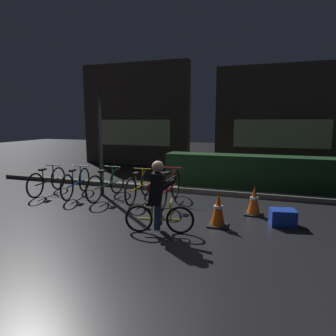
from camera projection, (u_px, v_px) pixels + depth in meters
name	position (u px, v px, depth m)	size (l,w,h in m)	color
ground_plane	(149.00, 216.00, 5.80)	(40.00, 40.00, 0.00)	black
sidewalk_curb	(180.00, 189.00, 7.84)	(12.00, 0.24, 0.12)	#56544F
hedge_row	(251.00, 172.00, 8.06)	(4.80, 0.70, 0.95)	#19381C
storefront_left	(135.00, 115.00, 12.55)	(4.80, 0.54, 4.32)	#42382D
storefront_right	(281.00, 118.00, 11.36)	(5.11, 0.54, 4.06)	#42382D
street_post	(101.00, 145.00, 7.27)	(0.10, 0.10, 2.61)	#2D2D33
parked_bike_leftmost	(47.00, 181.00, 7.57)	(0.46, 1.57, 0.72)	black
parked_bike_left_mid	(76.00, 183.00, 7.33)	(0.46, 1.60, 0.75)	black
parked_bike_center_left	(107.00, 184.00, 7.12)	(0.46, 1.65, 0.76)	black
parked_bike_center_right	(139.00, 186.00, 6.93)	(0.46, 1.60, 0.74)	black
parked_bike_right_mid	(169.00, 188.00, 6.65)	(0.46, 1.76, 0.81)	black
traffic_cone_near	(218.00, 210.00, 5.22)	(0.36, 0.36, 0.63)	black
traffic_cone_far	(254.00, 201.00, 5.86)	(0.36, 0.36, 0.60)	black
blue_crate	(283.00, 217.00, 5.27)	(0.44, 0.32, 0.30)	#193DB7
cyclist	(158.00, 197.00, 4.86)	(1.17, 0.50, 1.25)	black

